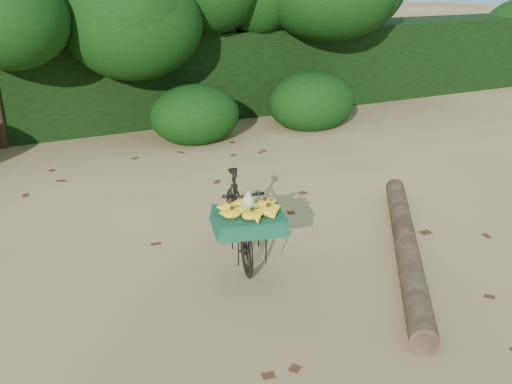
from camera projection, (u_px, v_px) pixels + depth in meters
name	position (u px, v px, depth m)	size (l,w,h in m)	color
ground	(197.00, 260.00, 6.04)	(80.00, 80.00, 0.00)	tan
vendor_bicycle	(239.00, 217.00, 5.95)	(0.92, 1.74, 0.94)	black
fallen_log	(406.00, 244.00, 6.11)	(0.25, 0.25, 3.52)	brown
hedge_backdrop	(91.00, 81.00, 10.97)	(26.00, 1.80, 1.80)	black
tree_row	(55.00, 30.00, 9.63)	(14.50, 2.00, 4.00)	black
bush_clumps	(142.00, 124.00, 9.66)	(8.80, 1.70, 0.90)	black
leaf_litter	(179.00, 235.00, 6.58)	(7.00, 7.30, 0.01)	#442412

